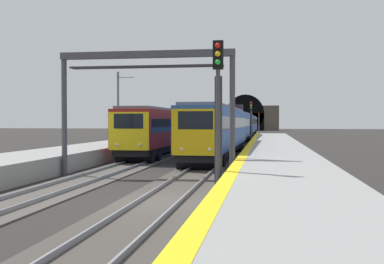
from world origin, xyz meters
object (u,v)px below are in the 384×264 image
(train_main_approaching, at_px, (240,125))
(catenary_mast_near, at_px, (118,109))
(railway_signal_far, at_px, (259,121))
(overhead_signal_gantry, at_px, (146,80))
(railway_signal_mid, at_px, (251,119))
(railway_signal_near, at_px, (218,104))
(train_adjacent_platform, at_px, (200,126))

(train_main_approaching, relative_size, catenary_mast_near, 10.35)
(railway_signal_far, xyz_separation_m, overhead_signal_gantry, (-98.90, 4.34, 2.02))
(railway_signal_far, relative_size, catenary_mast_near, 0.62)
(railway_signal_mid, bearing_deg, catenary_mast_near, -57.60)
(train_main_approaching, height_order, overhead_signal_gantry, overhead_signal_gantry)
(railway_signal_near, relative_size, railway_signal_mid, 1.11)
(train_adjacent_platform, relative_size, catenary_mast_near, 7.94)
(train_adjacent_platform, xyz_separation_m, overhead_signal_gantry, (-37.56, -2.47, 2.73))
(overhead_signal_gantry, bearing_deg, catenary_mast_near, 20.74)
(train_main_approaching, relative_size, railway_signal_far, 16.70)
(train_main_approaching, bearing_deg, train_adjacent_platform, -35.15)
(train_main_approaching, bearing_deg, overhead_signal_gantry, -1.85)
(overhead_signal_gantry, bearing_deg, railway_signal_mid, -7.40)
(catenary_mast_near, bearing_deg, railway_signal_near, -156.15)
(railway_signal_far, bearing_deg, train_adjacent_platform, -6.33)
(railway_signal_mid, bearing_deg, railway_signal_near, 0.00)
(railway_signal_near, bearing_deg, train_adjacent_platform, -171.17)
(train_main_approaching, bearing_deg, railway_signal_far, 179.39)
(railway_signal_mid, distance_m, overhead_signal_gantry, 33.71)
(train_adjacent_platform, height_order, railway_signal_near, railway_signal_near)
(catenary_mast_near, bearing_deg, train_main_approaching, -31.16)
(train_main_approaching, distance_m, catenary_mast_near, 22.92)
(railway_signal_near, height_order, railway_signal_far, railway_signal_near)
(train_main_approaching, relative_size, train_adjacent_platform, 1.30)
(train_adjacent_platform, xyz_separation_m, railway_signal_far, (61.34, -6.81, 0.71))
(railway_signal_far, bearing_deg, railway_signal_near, 0.00)
(railway_signal_near, relative_size, railway_signal_far, 1.16)
(catenary_mast_near, bearing_deg, train_adjacent_platform, -28.12)
(train_adjacent_platform, relative_size, overhead_signal_gantry, 7.02)
(railway_signal_mid, bearing_deg, railway_signal_far, -180.00)
(railway_signal_near, bearing_deg, railway_signal_far, -180.00)
(train_adjacent_platform, height_order, overhead_signal_gantry, overhead_signal_gantry)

